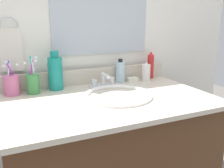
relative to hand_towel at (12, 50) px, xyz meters
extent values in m
cube|color=beige|center=(0.41, -0.32, -0.23)|extent=(1.02, 0.63, 0.02)
cube|color=beige|center=(0.41, -0.02, -0.17)|extent=(1.02, 0.02, 0.09)
cube|color=white|center=(0.41, 0.04, -0.35)|extent=(2.12, 0.04, 1.30)
cube|color=#B2BCC6|center=(0.51, 0.02, 0.23)|extent=(0.60, 0.01, 0.56)
torus|color=silver|center=(0.00, 0.02, 0.12)|extent=(0.10, 0.01, 0.10)
cube|color=silver|center=(0.00, 0.00, 0.00)|extent=(0.11, 0.04, 0.22)
torus|color=white|center=(0.46, -0.32, -0.22)|extent=(0.34, 0.34, 0.02)
ellipsoid|color=white|center=(0.46, -0.32, -0.26)|extent=(0.29, 0.29, 0.11)
cylinder|color=#B2B5BA|center=(0.46, -0.32, -0.29)|extent=(0.04, 0.04, 0.01)
cube|color=silver|center=(0.46, -0.12, -0.21)|extent=(0.16, 0.05, 0.01)
cylinder|color=silver|center=(0.46, -0.12, -0.18)|extent=(0.02, 0.02, 0.06)
cylinder|color=silver|center=(0.46, -0.15, -0.15)|extent=(0.02, 0.09, 0.02)
cylinder|color=silver|center=(0.41, -0.12, -0.19)|extent=(0.03, 0.03, 0.04)
cylinder|color=silver|center=(0.52, -0.12, -0.19)|extent=(0.03, 0.03, 0.04)
cylinder|color=red|center=(0.82, -0.04, -0.15)|extent=(0.04, 0.04, 0.15)
cone|color=red|center=(0.82, -0.04, -0.06)|extent=(0.03, 0.03, 0.02)
cylinder|color=white|center=(0.75, -0.10, -0.17)|extent=(0.05, 0.05, 0.10)
cone|color=white|center=(0.75, -0.10, -0.11)|extent=(0.02, 0.02, 0.02)
cylinder|color=teal|center=(0.20, -0.07, -0.13)|extent=(0.08, 0.08, 0.18)
cylinder|color=teal|center=(0.20, -0.07, -0.03)|extent=(0.05, 0.05, 0.03)
cylinder|color=silver|center=(0.60, -0.06, -0.16)|extent=(0.06, 0.06, 0.12)
cylinder|color=black|center=(0.60, -0.06, -0.09)|extent=(0.03, 0.03, 0.02)
cylinder|color=#D16693|center=(-0.02, -0.08, -0.17)|extent=(0.08, 0.08, 0.10)
cylinder|color=blue|center=(-0.03, -0.06, -0.13)|extent=(0.02, 0.03, 0.17)
cube|color=white|center=(-0.03, -0.06, -0.05)|extent=(0.01, 0.02, 0.01)
cylinder|color=#B23FBF|center=(-0.01, -0.07, -0.13)|extent=(0.05, 0.03, 0.15)
cube|color=white|center=(0.02, -0.06, -0.07)|extent=(0.01, 0.02, 0.01)
cylinder|color=white|center=(-0.03, -0.08, -0.13)|extent=(0.03, 0.01, 0.15)
cube|color=white|center=(-0.05, -0.08, -0.07)|extent=(0.01, 0.02, 0.01)
cylinder|color=#3F8C47|center=(0.08, -0.09, -0.17)|extent=(0.07, 0.07, 0.10)
cylinder|color=#B23FBF|center=(0.07, -0.10, -0.13)|extent=(0.05, 0.02, 0.16)
cube|color=white|center=(0.05, -0.10, -0.06)|extent=(0.01, 0.02, 0.01)
cylinder|color=white|center=(0.09, -0.09, -0.12)|extent=(0.03, 0.01, 0.17)
cube|color=white|center=(0.10, -0.09, -0.05)|extent=(0.01, 0.02, 0.01)
cylinder|color=#26B2B2|center=(0.09, -0.09, -0.12)|extent=(0.04, 0.02, 0.19)
cube|color=white|center=(0.11, -0.09, -0.04)|extent=(0.01, 0.02, 0.01)
cube|color=white|center=(0.67, -0.08, -0.21)|extent=(0.06, 0.04, 0.02)
camera|label=1|loc=(-0.04, -1.37, 0.16)|focal=39.36mm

